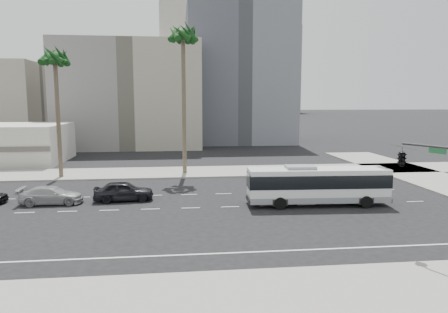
{
  "coord_description": "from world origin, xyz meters",
  "views": [
    {
      "loc": [
        -3.81,
        -30.12,
        8.0
      ],
      "look_at": [
        -0.02,
        4.0,
        3.35
      ],
      "focal_mm": 32.76,
      "sensor_mm": 36.0,
      "label": 1
    }
  ],
  "objects": [
    {
      "name": "car_b",
      "position": [
        -13.81,
        2.47,
        0.7
      ],
      "size": [
        2.05,
        4.83,
        1.39
      ],
      "primitive_type": "imported",
      "rotation": [
        0.0,
        0.0,
        1.59
      ],
      "color": "#9FA0A2",
      "rests_on": "ground"
    },
    {
      "name": "highrise_far",
      "position": [
        70.0,
        260.0,
        30.0
      ],
      "size": [
        22.0,
        22.0,
        60.0
      ],
      "primitive_type": "cube",
      "color": "slate",
      "rests_on": "ground"
    },
    {
      "name": "midrise_beige_west",
      "position": [
        -12.0,
        45.0,
        9.0
      ],
      "size": [
        24.0,
        18.0,
        18.0
      ],
      "primitive_type": "cube",
      "color": "gray",
      "rests_on": "ground"
    },
    {
      "name": "traffic_signal",
      "position": [
        8.15,
        -10.07,
        4.9
      ],
      "size": [
        2.74,
        3.76,
        5.88
      ],
      "rotation": [
        0.0,
        0.0,
        0.43
      ],
      "color": "#262628",
      "rests_on": "ground"
    },
    {
      "name": "sidewalk_north",
      "position": [
        0.0,
        15.5,
        0.07
      ],
      "size": [
        120.0,
        7.0,
        0.15
      ],
      "primitive_type": "cube",
      "color": "gray",
      "rests_on": "ground"
    },
    {
      "name": "ground",
      "position": [
        0.0,
        0.0,
        0.0
      ],
      "size": [
        700.0,
        700.0,
        0.0
      ],
      "primitive_type": "plane",
      "color": "black",
      "rests_on": "ground"
    },
    {
      "name": "civic_tower",
      "position": [
        -2.0,
        250.0,
        38.83
      ],
      "size": [
        42.0,
        42.0,
        129.0
      ],
      "color": "beige",
      "rests_on": "ground"
    },
    {
      "name": "palm_near",
      "position": [
        -3.21,
        14.62,
        14.61
      ],
      "size": [
        4.79,
        4.79,
        16.12
      ],
      "rotation": [
        0.0,
        0.0,
        -0.41
      ],
      "color": "brown",
      "rests_on": "ground"
    },
    {
      "name": "palm_mid",
      "position": [
        -16.14,
        13.68,
        12.08
      ],
      "size": [
        4.34,
        4.34,
        13.43
      ],
      "rotation": [
        0.0,
        0.0,
        -0.15
      ],
      "color": "brown",
      "rests_on": "ground"
    },
    {
      "name": "highrise_right",
      "position": [
        45.0,
        230.0,
        35.0
      ],
      "size": [
        26.0,
        26.0,
        70.0
      ],
      "primitive_type": "cube",
      "color": "slate",
      "rests_on": "ground"
    },
    {
      "name": "sidewalk_south",
      "position": [
        0.0,
        -15.5,
        0.07
      ],
      "size": [
        120.0,
        7.0,
        0.15
      ],
      "primitive_type": "cube",
      "color": "gray",
      "rests_on": "ground"
    },
    {
      "name": "city_bus",
      "position": [
        6.82,
        -0.12,
        1.63
      ],
      "size": [
        10.9,
        2.94,
        3.1
      ],
      "rotation": [
        0.0,
        0.0,
        -0.05
      ],
      "color": "white",
      "rests_on": "ground"
    },
    {
      "name": "car_a",
      "position": [
        -8.31,
        2.93,
        0.8
      ],
      "size": [
        2.23,
        4.85,
        1.61
      ],
      "primitive_type": "imported",
      "rotation": [
        0.0,
        0.0,
        1.64
      ],
      "color": "black",
      "rests_on": "ground"
    },
    {
      "name": "midrise_gray_center",
      "position": [
        8.0,
        52.0,
        13.0
      ],
      "size": [
        20.0,
        20.0,
        26.0
      ],
      "primitive_type": "cube",
      "color": "#565961",
      "rests_on": "ground"
    }
  ]
}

